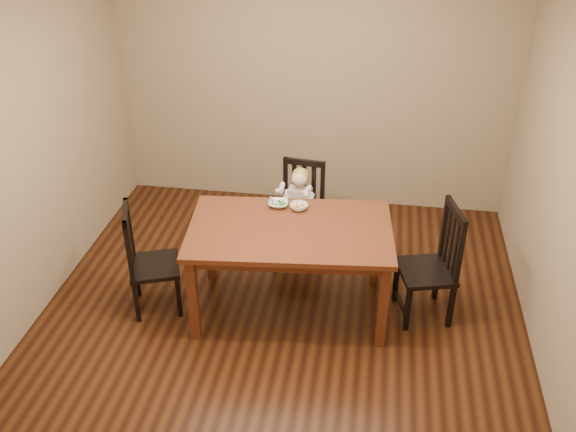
# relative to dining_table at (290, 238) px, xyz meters

# --- Properties ---
(room) EXTENTS (4.01, 4.01, 2.71)m
(room) POSITION_rel_dining_table_xyz_m (-0.06, -0.08, 0.64)
(room) COLOR #40210D
(room) RESTS_ON ground
(dining_table) EXTENTS (1.68, 1.11, 0.80)m
(dining_table) POSITION_rel_dining_table_xyz_m (0.00, 0.00, 0.00)
(dining_table) COLOR #502212
(dining_table) RESTS_ON room
(chair_child) EXTENTS (0.45, 0.43, 0.94)m
(chair_child) POSITION_rel_dining_table_xyz_m (-0.03, 0.82, -0.26)
(chair_child) COLOR black
(chair_child) RESTS_ON room
(chair_left) EXTENTS (0.51, 0.52, 0.96)m
(chair_left) POSITION_rel_dining_table_xyz_m (-1.15, -0.14, -0.25)
(chair_left) COLOR black
(chair_left) RESTS_ON room
(chair_right) EXTENTS (0.51, 0.53, 1.01)m
(chair_right) POSITION_rel_dining_table_xyz_m (1.14, 0.12, -0.22)
(chair_right) COLOR black
(chair_right) RESTS_ON room
(toddler) EXTENTS (0.31, 0.37, 0.47)m
(toddler) POSITION_rel_dining_table_xyz_m (-0.03, 0.78, -0.14)
(toddler) COLOR beige
(toddler) RESTS_ON chair_child
(bowl_peas) EXTENTS (0.17, 0.17, 0.04)m
(bowl_peas) POSITION_rel_dining_table_xyz_m (-0.15, 0.33, 0.11)
(bowl_peas) COLOR silver
(bowl_peas) RESTS_ON dining_table
(bowl_veg) EXTENTS (0.18, 0.18, 0.05)m
(bowl_veg) POSITION_rel_dining_table_xyz_m (0.03, 0.30, 0.12)
(bowl_veg) COLOR silver
(bowl_veg) RESTS_ON dining_table
(fork) EXTENTS (0.08, 0.11, 0.05)m
(fork) POSITION_rel_dining_table_xyz_m (-0.19, 0.30, 0.14)
(fork) COLOR silver
(fork) RESTS_ON bowl_peas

